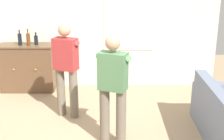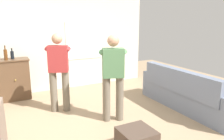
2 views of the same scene
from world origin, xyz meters
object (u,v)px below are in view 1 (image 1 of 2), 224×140
(bottle_wine_green, at_px, (19,39))
(bottle_liquor_amber, at_px, (36,40))
(person_standing_left, at_px, (66,66))
(sideboard_cabinet, at_px, (27,68))
(person_standing_right, at_px, (113,85))
(bottle_spirits_clear, at_px, (28,39))

(bottle_wine_green, distance_m, bottle_liquor_amber, 0.33)
(bottle_wine_green, relative_size, person_standing_left, 0.19)
(bottle_liquor_amber, height_order, person_standing_left, person_standing_left)
(sideboard_cabinet, bearing_deg, person_standing_right, -50.04)
(sideboard_cabinet, bearing_deg, bottle_wine_green, -162.79)
(person_standing_left, bearing_deg, sideboard_cabinet, 129.38)
(sideboard_cabinet, relative_size, person_standing_right, 0.69)
(bottle_liquor_amber, bearing_deg, sideboard_cabinet, -177.76)
(bottle_liquor_amber, distance_m, person_standing_right, 2.72)
(bottle_wine_green, bearing_deg, bottle_spirits_clear, -7.53)
(bottle_liquor_amber, xyz_separation_m, person_standing_right, (1.60, -2.19, -0.18))
(sideboard_cabinet, xyz_separation_m, person_standing_right, (1.83, -2.18, 0.43))
(sideboard_cabinet, xyz_separation_m, person_standing_left, (1.03, -1.25, 0.43))
(bottle_wine_green, bearing_deg, person_standing_left, -47.19)
(bottle_spirits_clear, bearing_deg, bottle_wine_green, 172.47)
(sideboard_cabinet, height_order, bottle_wine_green, bottle_wine_green)
(bottle_wine_green, xyz_separation_m, bottle_spirits_clear, (0.18, -0.02, 0.01))
(sideboard_cabinet, bearing_deg, bottle_liquor_amber, 2.24)
(bottle_wine_green, distance_m, person_standing_left, 1.67)
(person_standing_left, bearing_deg, bottle_wine_green, 132.81)
(sideboard_cabinet, distance_m, bottle_liquor_amber, 0.65)
(bottle_liquor_amber, xyz_separation_m, person_standing_left, (0.80, -1.26, -0.18))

